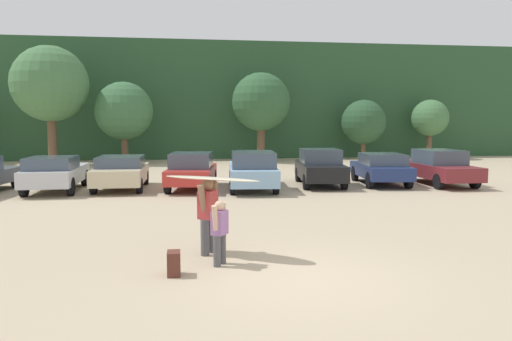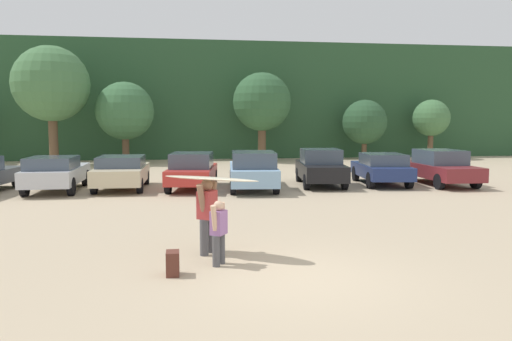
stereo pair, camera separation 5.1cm
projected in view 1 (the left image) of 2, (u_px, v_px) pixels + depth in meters
ground_plane at (303, 279)px, 8.87m from camera, size 120.00×120.00×0.00m
hillside_ridge at (208, 103)px, 41.86m from camera, size 108.00×12.00×8.69m
tree_right at (50, 84)px, 30.62m from camera, size 4.72×4.72×7.49m
tree_far_right at (124, 111)px, 32.20m from camera, size 3.80×3.80×5.38m
tree_far_left at (261, 102)px, 33.94m from camera, size 4.04×4.04×6.15m
tree_left at (364, 122)px, 35.47m from camera, size 3.20×3.20×4.34m
tree_center_left at (430, 118)px, 36.46m from camera, size 2.71×2.71×4.40m
parked_car_silver at (55, 173)px, 19.69m from camera, size 1.93×4.37×1.44m
parked_car_champagne at (121, 171)px, 20.39m from camera, size 2.01×4.12×1.38m
parked_car_red at (192, 170)px, 20.40m from camera, size 2.31×4.29×1.53m
parked_car_sky_blue at (252, 170)px, 20.28m from camera, size 2.25×4.93×1.60m
parked_car_black at (320, 167)px, 21.58m from camera, size 2.21×4.33×1.61m
parked_car_navy at (381, 168)px, 21.83m from camera, size 2.27×4.27×1.40m
parked_car_maroon at (439, 167)px, 21.89m from camera, size 1.89×4.50×1.55m
person_adult at (208, 212)px, 10.43m from camera, size 0.52×0.72×1.62m
person_child at (220, 229)px, 9.64m from camera, size 0.37×0.50×1.29m
surfboard_cream at (211, 179)px, 10.29m from camera, size 2.22×1.77×0.12m
backpack_dropped at (174, 263)px, 9.04m from camera, size 0.24×0.34×0.45m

